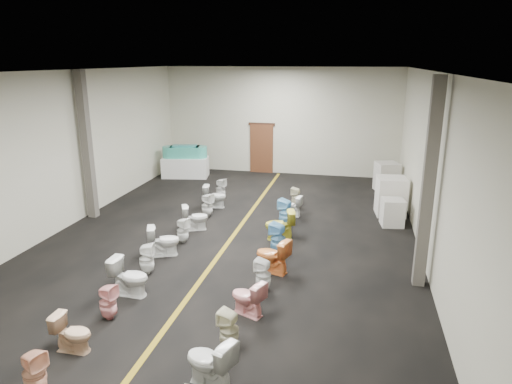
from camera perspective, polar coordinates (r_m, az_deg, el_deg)
floor at (r=12.60m, az=-3.29°, el=-6.07°), size 16.00×16.00×0.00m
ceiling at (r=11.66m, az=-3.66°, el=14.85°), size 16.00×16.00×0.00m
wall_back at (r=19.63m, az=3.06°, el=8.81°), size 10.00×0.00×10.00m
wall_left at (r=14.14m, az=-23.41°, el=4.60°), size 0.00×16.00×16.00m
wall_right at (r=11.61m, az=21.02°, el=2.57°), size 0.00×16.00×16.00m
aisle_stripe at (r=12.60m, az=-3.29°, el=-6.06°), size 0.12×15.60×0.01m
back_door at (r=19.91m, az=0.70°, el=5.44°), size 1.00×0.10×2.10m
door_frame at (r=19.75m, az=0.71°, el=8.50°), size 1.15×0.08×0.10m
column_left at (r=14.80m, az=-20.39°, el=5.39°), size 0.25×0.25×4.50m
column_right at (r=10.13m, az=20.73°, el=0.72°), size 0.25×0.25×4.50m
display_table at (r=19.47m, az=-8.81°, el=3.10°), size 2.01×1.25×0.83m
bathtub at (r=19.33m, az=-8.89°, el=4.98°), size 1.83×0.92×0.55m
appliance_crate_a at (r=14.16m, az=16.68°, el=-2.46°), size 0.71×0.71×0.81m
appliance_crate_b at (r=15.08m, az=16.51°, el=-0.51°), size 0.97×0.97×1.21m
appliance_crate_c at (r=16.38m, az=16.21°, el=0.10°), size 0.84×0.84×0.82m
appliance_crate_d at (r=17.80m, az=15.99°, el=1.84°), size 0.96×0.96×1.09m
toilet_left_1 at (r=7.88m, az=-25.95°, el=-19.64°), size 0.42×0.42×0.73m
toilet_left_2 at (r=8.63m, az=-21.96°, el=-16.03°), size 0.66×0.38×0.68m
toilet_left_3 at (r=9.32m, az=-18.01°, el=-12.95°), size 0.37×0.37×0.71m
toilet_left_4 at (r=10.04m, az=-15.52°, el=-10.18°), size 0.82×0.48×0.82m
toilet_left_5 at (r=10.88m, az=-13.51°, el=-8.13°), size 0.40×0.39×0.74m
toilet_left_6 at (r=11.76m, az=-11.46°, el=-5.97°), size 0.89×0.71×0.79m
toilet_left_7 at (r=12.48m, az=-9.15°, el=-4.77°), size 0.40×0.39×0.70m
toilet_left_8 at (r=13.34m, az=-7.61°, el=-3.17°), size 0.84×0.68×0.75m
toilet_left_9 at (r=14.36m, az=-6.12°, el=-1.68°), size 0.45×0.44×0.77m
toilet_left_10 at (r=15.29m, az=-5.17°, el=-0.54°), size 0.80×0.53×0.76m
toilet_left_11 at (r=16.22m, az=-4.43°, el=0.41°), size 0.41×0.40×0.74m
toilet_right_1 at (r=7.33m, az=-5.82°, el=-20.41°), size 0.91×0.71×0.82m
toilet_right_2 at (r=8.09m, az=-3.38°, el=-16.82°), size 0.40×0.40×0.73m
toilet_right_3 at (r=9.02m, az=-1.05°, el=-13.04°), size 0.81×0.66×0.73m
toilet_right_4 at (r=9.86m, az=0.92°, el=-10.34°), size 0.39×0.39×0.73m
toilet_right_5 at (r=10.65m, az=2.07°, el=-7.94°), size 0.91×0.69×0.83m
toilet_right_6 at (r=11.59m, az=2.77°, el=-5.86°), size 0.48×0.47×0.84m
toilet_right_7 at (r=12.55m, az=2.99°, el=-4.14°), size 0.90×0.67×0.82m
toilet_right_8 at (r=13.49m, az=3.71°, el=-2.62°), size 0.49×0.49×0.85m
toilet_right_9 at (r=14.44m, az=4.45°, el=-1.73°), size 0.71×0.48×0.67m
toilet_right_10 at (r=15.29m, az=5.04°, el=-0.69°), size 0.36×0.36×0.68m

